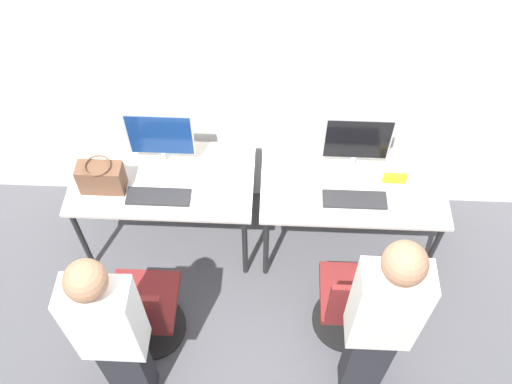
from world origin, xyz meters
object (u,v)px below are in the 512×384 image
monitor_left (161,138)px  mouse_left (198,200)px  handbag (101,177)px  office_chair_left (144,313)px  monitor_right (357,142)px  person_left (113,335)px  office_chair_right (352,305)px  person_right (380,323)px  keyboard_left (158,197)px  keyboard_right (355,200)px  mouse_right (397,200)px

monitor_left → mouse_left: size_ratio=5.17×
handbag → monitor_left: bearing=33.2°
office_chair_left → monitor_right: 1.82m
person_left → office_chair_right: person_left is taller
mouse_left → person_right: bearing=-39.0°
monitor_left → handbag: (-0.38, -0.25, -0.13)m
handbag → keyboard_left: bearing=-10.1°
person_right → monitor_left: bearing=138.1°
monitor_left → office_chair_right: (1.33, -0.88, -0.62)m
monitor_right → handbag: (-1.71, -0.27, -0.13)m
office_chair_left → handbag: (-0.33, 0.74, 0.49)m
mouse_left → person_right: person_right is taller
keyboard_right → office_chair_right: office_chair_right is taller
office_chair_left → mouse_right: office_chair_left is taller
keyboard_right → office_chair_right: size_ratio=0.48×
monitor_right → person_right: size_ratio=0.28×
monitor_right → office_chair_right: (0.00, -0.89, -0.62)m
mouse_right → person_right: (-0.23, -0.96, 0.16)m
mouse_right → handbag: (-1.99, 0.03, 0.10)m
keyboard_right → mouse_right: 0.28m
keyboard_left → mouse_left: size_ratio=4.80×
monitor_left → keyboard_left: size_ratio=1.08×
mouse_left → office_chair_left: size_ratio=0.10×
keyboard_left → keyboard_right: 1.33m
keyboard_left → person_left: 1.05m
keyboard_right → mouse_right: bearing=0.3°
person_right → keyboard_right: bearing=93.5°
person_left → mouse_left: bearing=71.0°
mouse_left → office_chair_right: size_ratio=0.10×
office_chair_right → office_chair_left: bearing=-175.1°
monitor_left → keyboard_right: monitor_left is taller
person_left → person_right: bearing=4.6°
monitor_left → keyboard_right: (1.33, -0.28, -0.24)m
mouse_right → mouse_left: bearing=-177.6°
office_chair_left → person_right: (1.44, -0.25, 0.55)m
keyboard_left → mouse_left: (0.27, -0.02, 0.01)m
keyboard_left → office_chair_left: (-0.05, -0.67, -0.38)m
person_left → mouse_right: 2.01m
office_chair_right → person_right: (0.06, -0.37, 0.55)m
person_right → keyboard_left: bearing=146.3°
monitor_left → mouse_left: (0.27, -0.34, -0.23)m
mouse_right → person_right: size_ratio=0.05×
office_chair_left → person_left: person_left is taller
mouse_left → handbag: size_ratio=0.30×
office_chair_left → person_right: size_ratio=0.54×
keyboard_right → person_right: 0.97m
monitor_right → handbag: size_ratio=1.55×
office_chair_left → monitor_right: size_ratio=1.93×
office_chair_right → mouse_left: bearing=153.1°
monitor_right → office_chair_right: bearing=-89.8°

